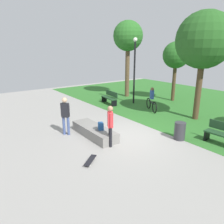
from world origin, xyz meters
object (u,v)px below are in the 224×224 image
at_px(cyclist_on_bicycle, 152,101).
at_px(backpack_on_ledge, 101,126).
at_px(tree_leaning_ash, 204,41).
at_px(lamp_post, 135,65).
at_px(skateboard_by_ledge, 90,160).
at_px(skater_performing_trick, 65,113).
at_px(skater_watching, 110,123).
at_px(park_bench_near_path, 110,97).
at_px(concrete_ledge, 94,131).
at_px(tree_broad_elm, 128,37).
at_px(tree_slender_maple, 176,56).
at_px(trash_bin, 180,131).

bearing_deg(cyclist_on_bicycle, backpack_on_ledge, -70.08).
relative_size(tree_leaning_ash, lamp_post, 1.26).
distance_m(skateboard_by_ledge, tree_leaning_ash, 8.37).
xyz_separation_m(skater_performing_trick, lamp_post, (-2.56, 6.44, 1.69)).
relative_size(skater_performing_trick, skater_watching, 1.04).
bearing_deg(park_bench_near_path, concrete_ledge, -42.83).
distance_m(skater_performing_trick, tree_broad_elm, 9.58).
xyz_separation_m(tree_leaning_ash, cyclist_on_bicycle, (-2.68, -0.74, -3.56)).
distance_m(skateboard_by_ledge, tree_slender_maple, 11.15).
distance_m(tree_leaning_ash, trash_bin, 5.07).
bearing_deg(park_bench_near_path, skater_watching, -35.75).
height_order(tree_slender_maple, lamp_post, lamp_post).
xyz_separation_m(park_bench_near_path, lamp_post, (0.85, 1.50, 2.24)).
height_order(backpack_on_ledge, cyclist_on_bicycle, cyclist_on_bicycle).
bearing_deg(park_bench_near_path, skateboard_by_ledge, -40.72).
bearing_deg(concrete_ledge, trash_bin, 47.85).
bearing_deg(concrete_ledge, tree_leaning_ash, 77.61).
height_order(skater_watching, skateboard_by_ledge, skater_watching).
distance_m(backpack_on_ledge, park_bench_near_path, 6.19).
relative_size(backpack_on_ledge, skateboard_by_ledge, 0.43).
distance_m(skateboard_by_ledge, trash_bin, 4.21).
xyz_separation_m(skater_performing_trick, tree_broad_elm, (-4.64, 7.57, 3.61)).
bearing_deg(skater_performing_trick, lamp_post, 111.67).
bearing_deg(cyclist_on_bicycle, skater_watching, -62.89).
bearing_deg(tree_leaning_ash, trash_bin, -68.30).
bearing_deg(skateboard_by_ledge, lamp_post, 128.06).
distance_m(tree_slender_maple, cyclist_on_bicycle, 4.34).
distance_m(backpack_on_ledge, trash_bin, 3.44).
bearing_deg(tree_leaning_ash, cyclist_on_bicycle, -164.61).
height_order(park_bench_near_path, tree_leaning_ash, tree_leaning_ash).
distance_m(park_bench_near_path, cyclist_on_bicycle, 3.15).
bearing_deg(park_bench_near_path, cyclist_on_bicycle, 21.70).
distance_m(skater_performing_trick, trash_bin, 5.12).
xyz_separation_m(concrete_ledge, skater_performing_trick, (-0.90, -0.95, 0.82)).
height_order(tree_slender_maple, trash_bin, tree_slender_maple).
xyz_separation_m(skater_watching, tree_broad_elm, (-6.80, 6.64, 3.65)).
bearing_deg(cyclist_on_bicycle, tree_leaning_ash, 15.39).
distance_m(skater_watching, trash_bin, 3.14).
relative_size(backpack_on_ledge, tree_broad_elm, 0.05).
bearing_deg(skater_watching, lamp_post, 130.57).
distance_m(skater_performing_trick, tree_leaning_ash, 7.85).
relative_size(skater_performing_trick, tree_leaning_ash, 0.31).
xyz_separation_m(skater_watching, cyclist_on_bicycle, (-2.65, 5.18, -0.35)).
bearing_deg(backpack_on_ledge, park_bench_near_path, -18.18).
height_order(skateboard_by_ledge, lamp_post, lamp_post).
bearing_deg(tree_slender_maple, trash_bin, -49.43).
distance_m(skateboard_by_ledge, cyclist_on_bicycle, 7.32).
height_order(park_bench_near_path, lamp_post, lamp_post).
xyz_separation_m(tree_leaning_ash, trash_bin, (1.24, -3.10, -3.81)).
bearing_deg(tree_leaning_ash, skater_watching, -90.33).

